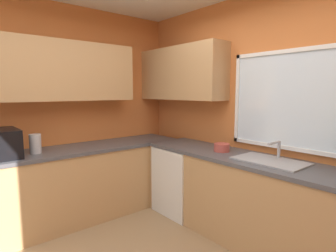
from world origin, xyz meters
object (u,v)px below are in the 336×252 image
(sink_assembly, at_px, (270,160))
(bowl, at_px, (222,147))
(dishwasher, at_px, (184,179))
(kettle, at_px, (35,144))

(sink_assembly, distance_m, bowl, 0.59)
(dishwasher, height_order, kettle, kettle)
(sink_assembly, xyz_separation_m, bowl, (-0.59, -0.01, 0.03))
(dishwasher, xyz_separation_m, bowl, (0.59, 0.03, 0.51))
(dishwasher, height_order, sink_assembly, sink_assembly)
(bowl, bearing_deg, dishwasher, -177.09)
(kettle, relative_size, bowl, 1.22)
(sink_assembly, bearing_deg, bowl, -179.43)
(kettle, bearing_deg, bowl, 53.08)
(sink_assembly, relative_size, bowl, 3.80)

